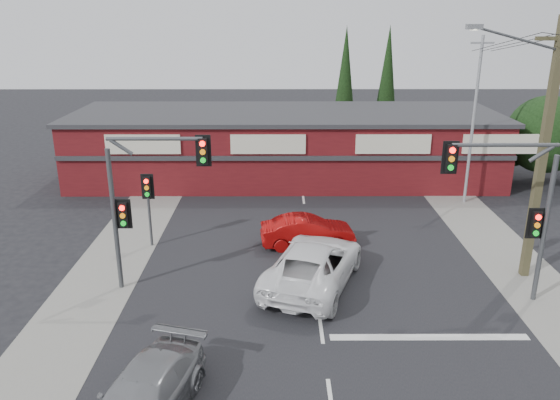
{
  "coord_description": "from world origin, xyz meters",
  "views": [
    {
      "loc": [
        -1.43,
        -16.87,
        10.05
      ],
      "look_at": [
        -1.37,
        3.0,
        3.22
      ],
      "focal_mm": 35.0,
      "sensor_mm": 36.0,
      "label": 1
    }
  ],
  "objects_px": {
    "red_sedan": "(308,231)",
    "utility_pole": "(541,145)",
    "silver_suv": "(143,397)",
    "shop_building": "(285,145)",
    "white_suv": "(314,264)"
  },
  "relations": [
    {
      "from": "red_sedan",
      "to": "utility_pole",
      "type": "distance_m",
      "value": 10.14
    },
    {
      "from": "silver_suv",
      "to": "red_sedan",
      "type": "xyz_separation_m",
      "value": [
        4.8,
        11.25,
        -0.01
      ]
    },
    {
      "from": "silver_suv",
      "to": "shop_building",
      "type": "xyz_separation_m",
      "value": [
        3.91,
        22.25,
        1.43
      ]
    },
    {
      "from": "white_suv",
      "to": "red_sedan",
      "type": "height_order",
      "value": "white_suv"
    },
    {
      "from": "white_suv",
      "to": "shop_building",
      "type": "distance_m",
      "value": 14.82
    },
    {
      "from": "red_sedan",
      "to": "shop_building",
      "type": "height_order",
      "value": "shop_building"
    },
    {
      "from": "white_suv",
      "to": "shop_building",
      "type": "bearing_deg",
      "value": -66.79
    },
    {
      "from": "white_suv",
      "to": "red_sedan",
      "type": "distance_m",
      "value": 3.74
    },
    {
      "from": "white_suv",
      "to": "utility_pole",
      "type": "distance_m",
      "value": 9.61
    },
    {
      "from": "shop_building",
      "to": "utility_pole",
      "type": "relative_size",
      "value": 2.73
    },
    {
      "from": "silver_suv",
      "to": "utility_pole",
      "type": "relative_size",
      "value": 0.48
    },
    {
      "from": "silver_suv",
      "to": "red_sedan",
      "type": "relative_size",
      "value": 1.15
    },
    {
      "from": "white_suv",
      "to": "silver_suv",
      "type": "xyz_separation_m",
      "value": [
        -4.84,
        -7.51,
        -0.16
      ]
    },
    {
      "from": "silver_suv",
      "to": "red_sedan",
      "type": "distance_m",
      "value": 12.23
    },
    {
      "from": "white_suv",
      "to": "red_sedan",
      "type": "relative_size",
      "value": 1.46
    }
  ]
}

